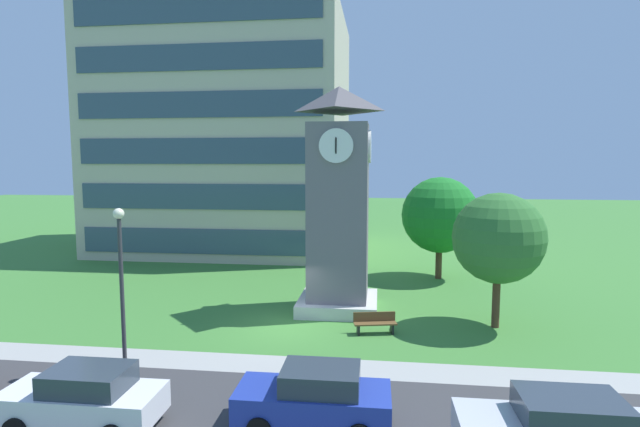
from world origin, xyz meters
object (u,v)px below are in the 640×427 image
Objects in this scene: tree_near_tower at (498,238)px; clock_tower at (339,212)px; tree_by_building at (440,215)px; parked_car_blue at (315,397)px; street_lamp at (121,271)px; parked_car_white at (84,398)px; park_bench at (375,323)px.

clock_tower is at bearing 166.03° from tree_near_tower.
tree_near_tower is at bearing -13.97° from clock_tower.
parked_car_blue is at bearing -106.65° from tree_by_building.
tree_by_building is 1.51× the size of parked_car_blue.
clock_tower is 1.82× the size of tree_near_tower.
parked_car_white is at bearing -77.86° from street_lamp.
clock_tower is 13.58m from parked_car_white.
street_lamp reaches higher than park_bench.
clock_tower reaches higher than parked_car_white.
parked_car_blue reaches higher than park_bench.
tree_near_tower is 1.39× the size of parked_car_white.
street_lamp is at bearing 159.18° from parked_car_blue.
tree_near_tower is at bearing -81.03° from tree_by_building.
park_bench is 11.40m from parked_car_white.
tree_near_tower reaches higher than parked_car_blue.
parked_car_white is at bearing -142.89° from tree_near_tower.
tree_by_building is (5.65, 7.17, -0.84)m from clock_tower.
park_bench is 0.31× the size of tree_near_tower.
tree_near_tower reaches higher than street_lamp.
parked_car_blue is at bearing 7.40° from parked_car_white.
clock_tower is 1.70× the size of tree_by_building.
park_bench is 7.73m from parked_car_blue.
tree_near_tower is (1.41, -8.92, -0.03)m from tree_by_building.
park_bench is 0.44× the size of parked_car_white.
street_lamp is 4.42m from parked_car_white.
park_bench is 0.29× the size of tree_by_building.
tree_by_building is at bearing 58.32° from parked_car_white.
parked_car_blue is at bearing -88.47° from clock_tower.
park_bench is (1.82, -3.19, -4.36)m from clock_tower.
clock_tower is 10.58m from street_lamp.
tree_near_tower reaches higher than parked_car_white.
tree_by_building is 22.23m from parked_car_white.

